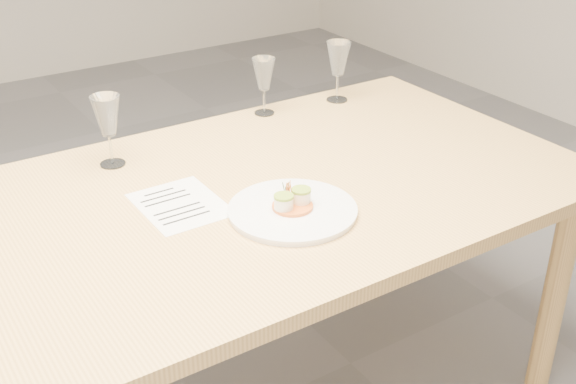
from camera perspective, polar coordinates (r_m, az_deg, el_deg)
dining_table at (r=1.78m, az=-11.45°, el=-4.20°), size 2.40×1.00×0.75m
dinner_plate at (r=1.74m, az=0.37°, el=-1.36°), size 0.31×0.31×0.08m
recipe_sheet at (r=1.80m, az=-8.51°, el=-0.98°), size 0.20×0.25×0.00m
wine_glass_1 at (r=1.99m, az=-14.11°, el=5.74°), size 0.08×0.08×0.20m
wine_glass_2 at (r=2.30m, az=-1.93°, el=9.20°), size 0.07×0.07×0.18m
wine_glass_3 at (r=2.41m, az=3.99°, el=10.38°), size 0.08×0.08×0.20m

